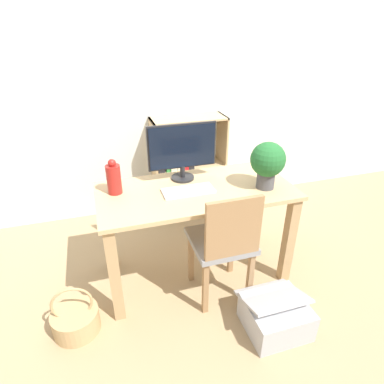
# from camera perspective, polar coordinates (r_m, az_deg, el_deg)

# --- Properties ---
(ground_plane) EXTENTS (10.00, 10.00, 0.00)m
(ground_plane) POSITION_cam_1_polar(r_m,az_deg,el_deg) (2.64, 0.66, -13.84)
(ground_plane) COLOR tan
(wall_back) EXTENTS (8.00, 0.05, 2.60)m
(wall_back) POSITION_cam_1_polar(r_m,az_deg,el_deg) (3.11, -6.03, 19.32)
(wall_back) COLOR silver
(wall_back) RESTS_ON ground_plane
(desk) EXTENTS (1.35, 0.65, 0.74)m
(desk) POSITION_cam_1_polar(r_m,az_deg,el_deg) (2.29, 0.74, -2.63)
(desk) COLOR tan
(desk) RESTS_ON ground_plane
(monitor) EXTENTS (0.50, 0.17, 0.41)m
(monitor) POSITION_cam_1_polar(r_m,az_deg,el_deg) (2.28, -1.77, 7.71)
(monitor) COLOR #232326
(monitor) RESTS_ON desk
(keyboard) EXTENTS (0.35, 0.15, 0.02)m
(keyboard) POSITION_cam_1_polar(r_m,az_deg,el_deg) (2.18, -0.67, 0.21)
(keyboard) COLOR silver
(keyboard) RESTS_ON desk
(vase) EXTENTS (0.10, 0.10, 0.24)m
(vase) POSITION_cam_1_polar(r_m,az_deg,el_deg) (2.18, -13.73, 2.38)
(vase) COLOR #B2231E
(vase) RESTS_ON desk
(potted_plant) EXTENTS (0.24, 0.24, 0.33)m
(potted_plant) POSITION_cam_1_polar(r_m,az_deg,el_deg) (2.22, 13.30, 5.22)
(potted_plant) COLOR #4C4C51
(potted_plant) RESTS_ON desk
(chair) EXTENTS (0.40, 0.40, 0.86)m
(chair) POSITION_cam_1_polar(r_m,az_deg,el_deg) (2.15, 5.77, -8.80)
(chair) COLOR gray
(chair) RESTS_ON ground_plane
(bookshelf) EXTENTS (0.72, 0.28, 0.97)m
(bookshelf) POSITION_cam_1_polar(r_m,az_deg,el_deg) (3.20, -2.52, 4.31)
(bookshelf) COLOR tan
(bookshelf) RESTS_ON ground_plane
(basket) EXTENTS (0.29, 0.29, 0.35)m
(basket) POSITION_cam_1_polar(r_m,az_deg,el_deg) (2.31, -19.98, -20.53)
(basket) COLOR tan
(basket) RESTS_ON ground_plane
(storage_box) EXTENTS (0.38, 0.41, 0.28)m
(storage_box) POSITION_cam_1_polar(r_m,az_deg,el_deg) (2.25, 14.61, -20.38)
(storage_box) COLOR #B2B2B7
(storage_box) RESTS_ON ground_plane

